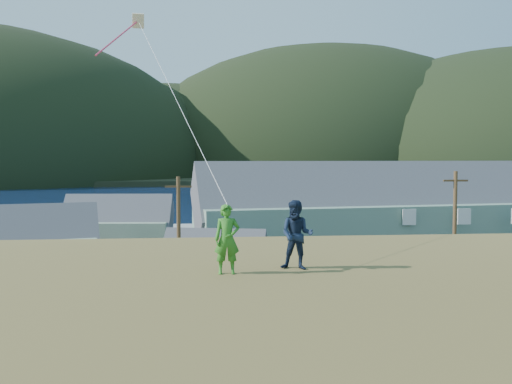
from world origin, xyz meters
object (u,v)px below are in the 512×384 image
Objects in this scene: lodge at (371,216)px; shed_palegreen_near at (31,248)px; wharf at (167,234)px; shed_palegreen_far at (118,226)px; kite_flyer_navy at (297,235)px; kite_flyer_green at (227,239)px; shed_white at (214,266)px.

lodge is 2.95× the size of shed_palegreen_near.
shed_palegreen_near is at bearing -109.76° from wharf.
shed_palegreen_far is at bearing 55.58° from shed_palegreen_near.
shed_palegreen_near is 1.00× the size of shed_palegreen_far.
wharf is 59.54m from kite_flyer_navy.
lodge is 30.38m from shed_palegreen_near.
kite_flyer_green is (5.07, -59.04, 7.61)m from wharf.
shed_white is at bearing -59.97° from shed_palegreen_far.
kite_flyer_navy is (1.80, 0.40, 0.03)m from kite_flyer_green.
lodge is at bearing -13.12° from shed_palegreen_far.
shed_white is at bearing -38.02° from shed_palegreen_near.
shed_palegreen_far is 47.91m from kite_flyer_green.
kite_flyer_green is 1.84m from kite_flyer_navy.
shed_white reaches higher than wharf.
wharf is 0.75× the size of lodge.
shed_palegreen_far reaches higher than wharf.
kite_flyer_green is (-0.24, -26.83, 5.77)m from shed_white.
kite_flyer_green is at bearing -85.09° from wharf.
shed_palegreen_far is 47.92m from kite_flyer_navy.
lodge is 42.05m from kite_flyer_green.
lodge is at bearing 67.11° from kite_flyer_green.
shed_palegreen_far is at bearing 100.12° from kite_flyer_green.
wharf is 59.75m from kite_flyer_green.
shed_palegreen_far is at bearing 154.83° from lodge.
shed_palegreen_far is (-24.84, 7.76, -1.64)m from lodge.
shed_palegreen_far reaches higher than shed_white.
shed_palegreen_near is 14.32m from shed_palegreen_far.
kite_flyer_navy is at bearing -73.65° from shed_white.
shed_white is (5.30, -32.21, 1.83)m from wharf.
wharf is 29.02m from lodge.
kite_flyer_green is (-15.47, -38.95, 3.52)m from lodge.
lodge is at bearing 89.34° from kite_flyer_navy.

